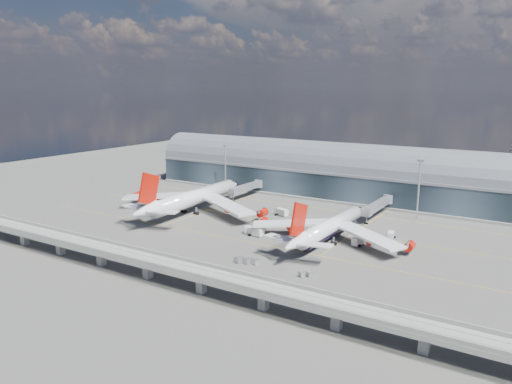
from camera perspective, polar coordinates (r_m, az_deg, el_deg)
The scene contains 19 objects.
ground at distance 194.02m, azimuth -0.85°, elevation -4.67°, with size 500.00×500.00×0.00m, color #474744.
taxi_lines at distance 212.20m, azimuth 2.39°, elevation -3.20°, with size 200.00×80.12×0.01m.
terminal at distance 258.68m, azimuth 8.56°, elevation 2.02°, with size 200.00×30.00×28.00m.
guideway at distance 151.47m, azimuth -12.32°, elevation -7.72°, with size 220.00×8.50×7.20m.
floodlight_mast_left at distance 262.83m, azimuth -3.52°, elevation 2.80°, with size 3.00×0.70×25.70m.
floodlight_mast_right at distance 221.13m, azimuth 18.10°, elevation 0.46°, with size 3.00×0.70×25.70m.
airliner_left at distance 224.17m, azimuth -7.33°, elevation -0.71°, with size 72.65×76.32×23.26m.
airliner_right at distance 183.14m, azimuth 8.29°, elevation -4.10°, with size 61.15×63.88×20.32m.
jet_bridge_left at distance 254.45m, azimuth -0.97°, elevation 0.58°, with size 4.40×28.00×7.25m.
jet_bridge_right at distance 223.39m, azimuth 13.87°, elevation -1.40°, with size 4.40×32.00×7.25m.
service_truck_0 at distance 224.28m, azimuth -9.53°, elevation -2.16°, with size 3.35×6.78×2.69m.
service_truck_1 at distance 189.24m, azimuth -0.01°, elevation -4.57°, with size 6.03×3.47×3.32m.
service_truck_2 at distance 191.03m, azimuth -0.14°, elevation -4.46°, with size 8.30×3.41×2.92m.
service_truck_3 at distance 182.67m, azimuth 11.64°, elevation -5.48°, with size 3.33×6.59×3.05m.
service_truck_4 at distance 192.56m, azimuth 15.14°, elevation -4.81°, with size 3.05×4.97×2.68m.
service_truck_5 at distance 218.66m, azimuth 2.99°, elevation -2.32°, with size 6.80×4.54×3.07m.
cargo_train_0 at distance 160.94m, azimuth -1.09°, elevation -7.88°, with size 8.36×4.06×1.84m.
cargo_train_1 at distance 149.55m, azimuth -1.64°, elevation -9.54°, with size 9.41×2.50×1.55m.
cargo_train_2 at distance 151.25m, azimuth 5.69°, elevation -9.35°, with size 4.41×3.65×1.49m.
Camera 1 is at (100.92, -156.00, 55.87)m, focal length 35.00 mm.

